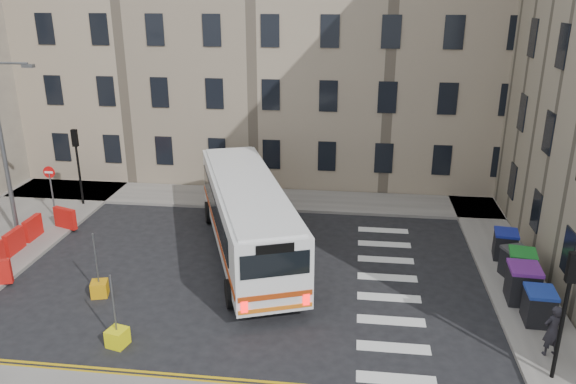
% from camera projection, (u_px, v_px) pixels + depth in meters
% --- Properties ---
extents(ground, '(120.00, 120.00, 0.00)m').
position_uv_depth(ground, '(289.00, 276.00, 22.93)').
color(ground, black).
rests_on(ground, ground).
extents(pavement_north, '(36.00, 3.20, 0.15)m').
position_uv_depth(pavement_north, '(202.00, 196.00, 31.62)').
color(pavement_north, slate).
rests_on(pavement_north, ground).
extents(pavement_east, '(2.40, 26.00, 0.15)m').
position_uv_depth(pavement_east, '(495.00, 245.00, 25.59)').
color(pavement_east, slate).
rests_on(pavement_east, ground).
extents(terrace_north, '(38.30, 10.80, 17.20)m').
position_uv_depth(terrace_north, '(208.00, 31.00, 35.28)').
color(terrace_north, gray).
rests_on(terrace_north, ground).
extents(traffic_light_east, '(0.28, 0.22, 4.10)m').
position_uv_depth(traffic_light_east, '(567.00, 297.00, 15.82)').
color(traffic_light_east, black).
rests_on(traffic_light_east, pavement_east).
extents(traffic_light_nw, '(0.28, 0.22, 4.10)m').
position_uv_depth(traffic_light_nw, '(77.00, 155.00, 29.41)').
color(traffic_light_nw, black).
rests_on(traffic_light_nw, pavement_west).
extents(streetlamp, '(0.50, 0.22, 8.14)m').
position_uv_depth(streetlamp, '(3.00, 150.00, 24.83)').
color(streetlamp, '#595B5E').
rests_on(streetlamp, pavement_west).
extents(no_entry_north, '(0.60, 0.08, 3.00)m').
position_uv_depth(no_entry_north, '(50.00, 181.00, 27.87)').
color(no_entry_north, '#595B5E').
rests_on(no_entry_north, pavement_west).
extents(roadworks_barriers, '(1.66, 6.26, 1.00)m').
position_uv_depth(roadworks_barriers, '(22.00, 242.00, 24.54)').
color(roadworks_barriers, red).
rests_on(roadworks_barriers, pavement_west).
extents(bus, '(6.62, 12.09, 3.24)m').
position_uv_depth(bus, '(247.00, 215.00, 24.28)').
color(bus, silver).
rests_on(bus, ground).
extents(wheelie_bin_a, '(1.03, 1.17, 1.24)m').
position_uv_depth(wheelie_bin_a, '(539.00, 306.00, 19.32)').
color(wheelie_bin_a, black).
rests_on(wheelie_bin_a, pavement_east).
extents(wheelie_bin_b, '(1.18, 1.34, 1.40)m').
position_uv_depth(wheelie_bin_b, '(523.00, 283.00, 20.63)').
color(wheelie_bin_b, black).
rests_on(wheelie_bin_b, pavement_east).
extents(wheelie_bin_c, '(1.18, 1.30, 1.28)m').
position_uv_depth(wheelie_bin_c, '(521.00, 266.00, 22.05)').
color(wheelie_bin_c, black).
rests_on(wheelie_bin_c, pavement_east).
extents(wheelie_bin_d, '(1.28, 1.36, 1.22)m').
position_uv_depth(wheelie_bin_d, '(516.00, 263.00, 22.38)').
color(wheelie_bin_d, black).
rests_on(wheelie_bin_d, pavement_east).
extents(wheelie_bin_e, '(1.10, 1.22, 1.21)m').
position_uv_depth(wheelie_bin_e, '(505.00, 244.00, 24.03)').
color(wheelie_bin_e, black).
rests_on(wheelie_bin_e, pavement_east).
extents(pedestrian, '(0.72, 0.56, 1.75)m').
position_uv_depth(pedestrian, '(553.00, 331.00, 17.48)').
color(pedestrian, black).
rests_on(pedestrian, pavement_east).
extents(bollard_yellow, '(0.74, 0.74, 0.60)m').
position_uv_depth(bollard_yellow, '(100.00, 289.00, 21.39)').
color(bollard_yellow, '#CA8A0B').
rests_on(bollard_yellow, ground).
extents(bollard_chevron, '(0.73, 0.73, 0.60)m').
position_uv_depth(bollard_chevron, '(117.00, 337.00, 18.39)').
color(bollard_chevron, yellow).
rests_on(bollard_chevron, ground).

